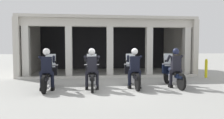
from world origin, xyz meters
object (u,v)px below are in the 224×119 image
police_officer_far_left (47,66)px  motorcycle_far_right (172,74)px  motorcycle_far_left (49,76)px  police_officer_center_left (92,65)px  motorcycle_center_right (133,75)px  bollard_kerbside (206,68)px  motorcycle_center_left (92,75)px  police_officer_center_right (134,65)px  police_officer_far_right (176,64)px

police_officer_far_left → motorcycle_far_right: police_officer_far_left is taller
motorcycle_far_left → police_officer_center_left: 1.75m
motorcycle_far_left → motorcycle_center_right: 3.35m
police_officer_far_left → bollard_kerbside: size_ratio=1.58×
motorcycle_far_right → bollard_kerbside: bearing=40.0°
motorcycle_center_left → motorcycle_center_right: 1.67m
motorcycle_far_left → police_officer_center_left: bearing=-2.8°
motorcycle_far_left → motorcycle_center_left: same height
police_officer_center_right → motorcycle_far_right: 1.75m
motorcycle_far_left → police_officer_far_right: 5.04m
motorcycle_center_left → bollard_kerbside: size_ratio=2.03×
police_officer_far_left → bollard_kerbside: (7.78, 2.38, -0.44)m
bollard_kerbside → police_officer_center_right: bearing=-152.4°
motorcycle_far_left → police_officer_far_left: police_officer_far_left is taller
police_officer_center_left → police_officer_center_right: (1.67, 0.05, 0.00)m
motorcycle_far_left → police_officer_center_right: bearing=2.7°
police_officer_center_left → police_officer_far_right: same height
police_officer_center_left → motorcycle_far_right: (3.35, 0.30, -0.44)m
motorcycle_center_right → police_officer_far_right: size_ratio=1.29×
police_officer_center_left → motorcycle_far_left: bearing=175.6°
motorcycle_center_right → motorcycle_far_right: size_ratio=1.00×
police_officer_center_right → police_officer_center_left: bearing=-176.8°
police_officer_far_right → bollard_kerbside: police_officer_far_right is taller
police_officer_center_right → motorcycle_center_right: bearing=91.1°
motorcycle_far_left → motorcycle_center_right: same height
police_officer_far_left → bollard_kerbside: 8.14m
police_officer_far_left → police_officer_center_left: bearing=6.8°
motorcycle_center_left → motorcycle_far_left: bearing=-174.7°
motorcycle_center_left → motorcycle_center_right: bearing=6.8°
motorcycle_center_left → motorcycle_far_right: (3.35, 0.01, 0.00)m
police_officer_center_right → motorcycle_far_right: bearing=9.7°
police_officer_far_left → police_officer_center_right: 3.35m
police_officer_center_right → motorcycle_far_right: size_ratio=0.78×
motorcycle_far_right → motorcycle_center_left: bearing=-176.7°
police_officer_center_left → motorcycle_center_right: bearing=16.3°
motorcycle_center_right → motorcycle_center_left: bearing=-176.8°
police_officer_far_left → motorcycle_center_left: 1.75m
police_officer_center_left → motorcycle_center_right: police_officer_center_left is taller
motorcycle_far_left → motorcycle_center_left: (1.67, 0.01, 0.00)m
police_officer_far_left → police_officer_far_right: (5.02, 0.02, 0.00)m
motorcycle_far_left → police_officer_far_right: police_officer_far_right is taller
police_officer_center_right → motorcycle_far_right: (1.67, 0.24, -0.44)m
motorcycle_center_right → motorcycle_far_right: bearing=0.0°
police_officer_far_left → police_officer_center_right: (3.35, 0.06, 0.00)m
motorcycle_far_left → bollard_kerbside: (7.77, 2.10, -0.00)m
motorcycle_center_left → police_officer_center_right: 1.74m
motorcycle_center_right → police_officer_center_left: bearing=-167.2°
motorcycle_center_right → police_officer_far_right: bearing=-9.5°
motorcycle_far_right → bollard_kerbside: size_ratio=2.03×
motorcycle_center_left → motorcycle_center_right: (1.67, 0.05, 0.00)m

